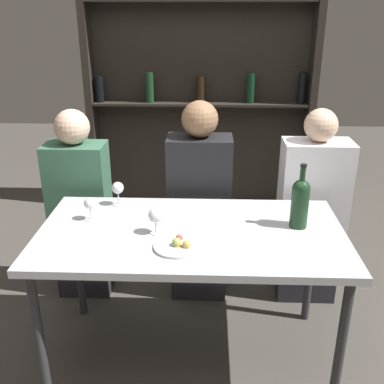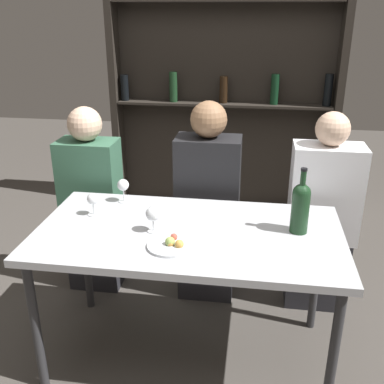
% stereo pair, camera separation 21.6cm
% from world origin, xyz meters
% --- Properties ---
extents(ground_plane, '(10.00, 10.00, 0.00)m').
position_xyz_m(ground_plane, '(0.00, 0.00, 0.00)').
color(ground_plane, '#47423D').
extents(dining_table, '(1.45, 0.76, 0.74)m').
position_xyz_m(dining_table, '(0.00, 0.00, 0.67)').
color(dining_table, '#B7BABF').
rests_on(dining_table, ground_plane).
extents(wine_rack_wall, '(1.93, 0.21, 2.03)m').
position_xyz_m(wine_rack_wall, '(0.00, 1.99, 1.03)').
color(wine_rack_wall, '#28231E').
rests_on(wine_rack_wall, ground_plane).
extents(wine_bottle, '(0.08, 0.08, 0.31)m').
position_xyz_m(wine_bottle, '(0.51, 0.06, 0.87)').
color(wine_bottle, '#19381E').
rests_on(wine_bottle, dining_table).
extents(wine_glass_0, '(0.06, 0.06, 0.12)m').
position_xyz_m(wine_glass_0, '(-0.50, 0.10, 0.82)').
color(wine_glass_0, silver).
rests_on(wine_glass_0, dining_table).
extents(wine_glass_1, '(0.06, 0.06, 0.13)m').
position_xyz_m(wine_glass_1, '(-0.40, 0.29, 0.83)').
color(wine_glass_1, silver).
rests_on(wine_glass_1, dining_table).
extents(wine_glass_2, '(0.07, 0.07, 0.13)m').
position_xyz_m(wine_glass_2, '(-0.16, -0.03, 0.82)').
color(wine_glass_2, silver).
rests_on(wine_glass_2, dining_table).
extents(food_plate_0, '(0.20, 0.20, 0.05)m').
position_xyz_m(food_plate_0, '(-0.05, -0.16, 0.75)').
color(food_plate_0, silver).
rests_on(food_plate_0, dining_table).
extents(seated_person_left, '(0.36, 0.22, 1.18)m').
position_xyz_m(seated_person_left, '(-0.70, 0.57, 0.56)').
color(seated_person_left, '#26262B').
rests_on(seated_person_left, ground_plane).
extents(seated_person_center, '(0.37, 0.22, 1.24)m').
position_xyz_m(seated_person_center, '(0.03, 0.57, 0.59)').
color(seated_person_center, '#26262B').
rests_on(seated_person_center, ground_plane).
extents(seated_person_right, '(0.39, 0.22, 1.20)m').
position_xyz_m(seated_person_right, '(0.70, 0.57, 0.56)').
color(seated_person_right, '#26262B').
rests_on(seated_person_right, ground_plane).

